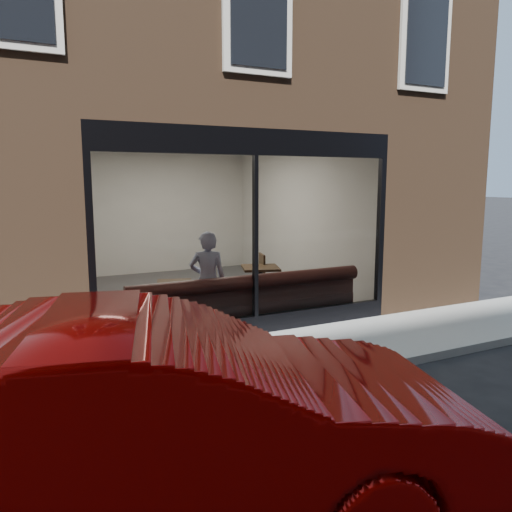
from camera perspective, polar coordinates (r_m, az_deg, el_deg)
name	(u,v)px	position (r m, az deg, el deg)	size (l,w,h in m)	color
ground	(328,380)	(6.38, 8.26, -13.81)	(120.00, 120.00, 0.00)	black
sidewalk_near	(288,354)	(7.16, 3.67, -11.11)	(40.00, 2.00, 0.01)	gray
kerb_near	(331,376)	(6.32, 8.53, -13.45)	(40.00, 0.10, 0.12)	gray
host_building_pier_right	(281,209)	(14.71, 2.93, 5.42)	(2.50, 12.00, 3.20)	brown
host_building_backfill	(131,207)	(16.22, -14.12, 5.48)	(5.00, 6.00, 3.20)	brown
cafe_floor	(195,295)	(10.68, -7.04, -4.43)	(6.00, 6.00, 0.00)	#2D2D30
cafe_ceiling	(192,142)	(10.43, -7.37, 12.78)	(6.00, 6.00, 0.00)	white
cafe_wall_back	(156,212)	(13.30, -11.40, 4.92)	(5.00, 5.00, 0.00)	beige
cafe_wall_left	(65,225)	(9.92, -20.96, 3.30)	(6.00, 6.00, 0.00)	beige
cafe_wall_right	(297,217)	(11.48, 4.67, 4.50)	(6.00, 6.00, 0.00)	beige
storefront_kick	(255,325)	(8.00, -0.07, -7.87)	(5.00, 0.10, 0.30)	black
storefront_header	(255,142)	(7.69, -0.08, 12.93)	(5.00, 0.10, 0.40)	black
storefront_mullion	(255,237)	(7.72, -0.08, 2.14)	(0.06, 0.10, 2.50)	black
storefront_glass	(256,238)	(7.69, 0.02, 2.11)	(4.80, 4.80, 0.00)	white
banquette	(245,314)	(8.33, -1.29, -6.67)	(4.00, 0.55, 0.45)	#381A14
person	(208,281)	(8.14, -5.54, -2.84)	(0.59, 0.39, 1.62)	#A8B2DA
cafe_table_left	(174,283)	(8.39, -9.30, -3.06)	(0.57, 0.57, 0.04)	black
cafe_table_right	(261,268)	(9.70, 0.52, -1.36)	(0.69, 0.69, 0.04)	black
cafe_chair_right	(253,288)	(10.19, -0.36, -3.73)	(0.45, 0.45, 0.04)	black
wall_poster	(69,230)	(9.75, -20.60, 2.76)	(0.02, 0.66, 0.89)	white
parked_car	(155,425)	(3.66, -11.45, -18.39)	(1.64, 4.69, 1.55)	#980302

